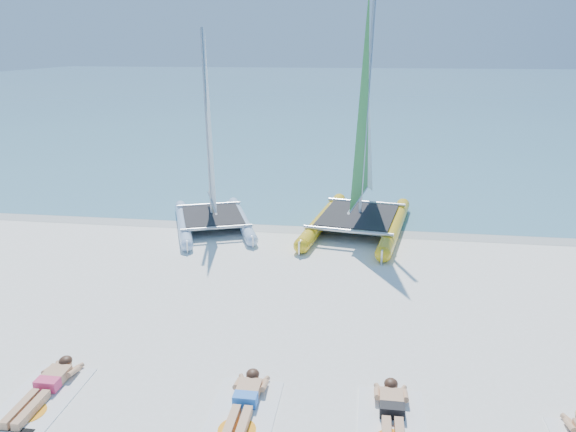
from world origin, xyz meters
The scene contains 11 objects.
ground centered at (0.00, 0.00, 0.00)m, with size 140.00×140.00×0.00m, color white.
sea centered at (0.00, 63.00, 0.01)m, with size 140.00×115.00×0.01m, color #679FAC.
wet_sand_strip centered at (0.00, 5.50, 0.00)m, with size 140.00×1.40×0.01m, color beige.
catamaran_blue centered at (-2.39, 5.17, 1.80)m, with size 3.55×4.88×6.02m.
catamaran_yellow centered at (2.11, 5.96, 2.33)m, with size 3.40×5.94×7.38m.
towel_a centered at (-2.74, -3.74, 0.01)m, with size 1.00×1.85×0.02m, color white.
sunbather_a centered at (-2.74, -3.54, 0.12)m, with size 0.37×1.73×0.26m.
towel_b centered at (0.50, -3.68, 0.01)m, with size 1.00×1.85×0.02m, color white.
sunbather_b centered at (0.50, -3.49, 0.12)m, with size 0.37×1.73×0.26m.
towel_c centered at (2.73, -3.64, 0.01)m, with size 1.00×1.85×0.02m, color white.
sunbather_c centered at (2.73, -3.44, 0.12)m, with size 0.37×1.73×0.26m.
Camera 1 is at (2.19, -10.70, 5.37)m, focal length 35.00 mm.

